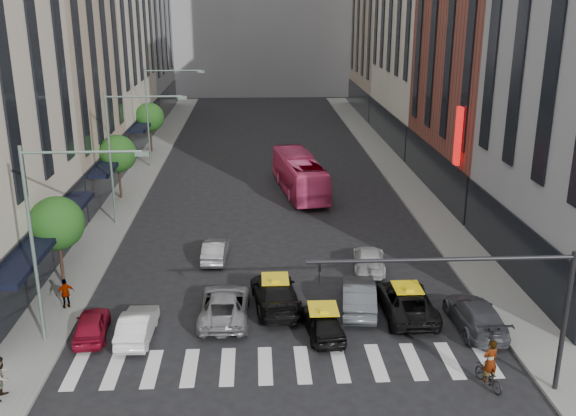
{
  "coord_description": "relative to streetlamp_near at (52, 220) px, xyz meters",
  "views": [
    {
      "loc": [
        -1.28,
        -22.46,
        14.9
      ],
      "look_at": [
        0.47,
        10.91,
        4.0
      ],
      "focal_mm": 40.0,
      "sensor_mm": 36.0,
      "label": 1
    }
  ],
  "objects": [
    {
      "name": "streetlamp_near",
      "position": [
        0.0,
        0.0,
        0.0
      ],
      "size": [
        5.38,
        0.25,
        9.0
      ],
      "color": "gray",
      "rests_on": "sidewalk_left"
    },
    {
      "name": "streetlamp_mid",
      "position": [
        0.0,
        16.0,
        0.0
      ],
      "size": [
        5.38,
        0.25,
        9.0
      ],
      "color": "gray",
      "rests_on": "sidewalk_left"
    },
    {
      "name": "pedestrian_near",
      "position": [
        -1.16,
        -4.43,
        -4.86
      ],
      "size": [
        0.77,
        0.94,
        1.78
      ],
      "primitive_type": "imported",
      "rotation": [
        0.0,
        0.0,
        1.45
      ],
      "color": "gray",
      "rests_on": "sidewalk_left"
    },
    {
      "name": "building_right_d",
      "position": [
        27.04,
        61.0,
        8.1
      ],
      "size": [
        8.0,
        18.0,
        28.0
      ],
      "primitive_type": "cube",
      "color": "tan",
      "rests_on": "ground"
    },
    {
      "name": "building_left_b",
      "position": [
        -6.96,
        24.0,
        6.1
      ],
      "size": [
        8.0,
        16.0,
        24.0
      ],
      "primitive_type": "cube",
      "color": "tan",
      "rests_on": "ground"
    },
    {
      "name": "motorcycle",
      "position": [
        17.99,
        -4.53,
        -5.45
      ],
      "size": [
        1.07,
        1.84,
        0.91
      ],
      "primitive_type": "imported",
      "rotation": [
        0.0,
        0.0,
        3.43
      ],
      "color": "black",
      "rests_on": "ground"
    },
    {
      "name": "building_right_b",
      "position": [
        27.04,
        23.0,
        7.1
      ],
      "size": [
        8.0,
        18.0,
        26.0
      ],
      "primitive_type": "cube",
      "color": "brown",
      "rests_on": "ground"
    },
    {
      "name": "liberty_sign",
      "position": [
        22.64,
        16.0,
        0.1
      ],
      "size": [
        0.3,
        0.7,
        4.0
      ],
      "color": "red",
      "rests_on": "ground"
    },
    {
      "name": "car_white_front",
      "position": [
        3.22,
        0.18,
        -5.25
      ],
      "size": [
        1.48,
        3.99,
        1.3
      ],
      "primitive_type": "imported",
      "rotation": [
        0.0,
        0.0,
        3.11
      ],
      "color": "silver",
      "rests_on": "ground"
    },
    {
      "name": "car_row2_left",
      "position": [
        6.27,
        9.36,
        -5.28
      ],
      "size": [
        1.52,
        3.86,
        1.25
      ],
      "primitive_type": "imported",
      "rotation": [
        0.0,
        0.0,
        3.09
      ],
      "color": "gray",
      "rests_on": "ground"
    },
    {
      "name": "taxi_right",
      "position": [
        16.1,
        1.8,
        -5.18
      ],
      "size": [
        2.43,
        5.23,
        1.45
      ],
      "primitive_type": "imported",
      "rotation": [
        0.0,
        0.0,
        3.14
      ],
      "color": "black",
      "rests_on": "ground"
    },
    {
      "name": "car_grey_mid",
      "position": [
        13.83,
        2.48,
        -5.13
      ],
      "size": [
        2.2,
        4.84,
        1.54
      ],
      "primitive_type": "imported",
      "rotation": [
        0.0,
        0.0,
        3.02
      ],
      "color": "#3F4347",
      "rests_on": "ground"
    },
    {
      "name": "ground",
      "position": [
        10.04,
        -4.0,
        -5.9
      ],
      "size": [
        160.0,
        160.0,
        0.0
      ],
      "primitive_type": "plane",
      "color": "black",
      "rests_on": "ground"
    },
    {
      "name": "tree_far",
      "position": [
        -1.76,
        38.0,
        -2.25
      ],
      "size": [
        2.88,
        2.88,
        4.95
      ],
      "color": "black",
      "rests_on": "sidewalk_left"
    },
    {
      "name": "taxi_center",
      "position": [
        11.77,
        0.01,
        -5.24
      ],
      "size": [
        2.02,
        4.05,
        1.33
      ],
      "primitive_type": "imported",
      "rotation": [
        0.0,
        0.0,
        3.26
      ],
      "color": "black",
      "rests_on": "ground"
    },
    {
      "name": "sidewalk_left",
      "position": [
        -1.46,
        26.0,
        -5.83
      ],
      "size": [
        3.0,
        96.0,
        0.15
      ],
      "primitive_type": "cube",
      "color": "slate",
      "rests_on": "ground"
    },
    {
      "name": "car_grey_curb",
      "position": [
        19.04,
        0.25,
        -5.19
      ],
      "size": [
        2.07,
        4.93,
        1.42
      ],
      "primitive_type": "imported",
      "rotation": [
        0.0,
        0.0,
        3.16
      ],
      "color": "#3F4047",
      "rests_on": "ground"
    },
    {
      "name": "tree_mid",
      "position": [
        -1.76,
        22.0,
        -2.25
      ],
      "size": [
        2.88,
        2.88,
        4.95
      ],
      "color": "black",
      "rests_on": "sidewalk_left"
    },
    {
      "name": "rider",
      "position": [
        17.99,
        -4.53,
        -4.06
      ],
      "size": [
        0.77,
        0.62,
        1.85
      ],
      "primitive_type": "imported",
      "rotation": [
        0.0,
        0.0,
        3.43
      ],
      "color": "gray",
      "rests_on": "motorcycle"
    },
    {
      "name": "bus",
      "position": [
        12.28,
        23.12,
        -4.37
      ],
      "size": [
        4.01,
        11.26,
        3.07
      ],
      "primitive_type": "imported",
      "rotation": [
        0.0,
        0.0,
        3.27
      ],
      "color": "#F74887",
      "rests_on": "ground"
    },
    {
      "name": "traffic_signal",
      "position": [
        17.74,
        -5.0,
        -1.43
      ],
      "size": [
        10.1,
        0.2,
        6.0
      ],
      "color": "black",
      "rests_on": "ground"
    },
    {
      "name": "streetlamp_far",
      "position": [
        0.0,
        32.0,
        0.0
      ],
      "size": [
        5.38,
        0.25,
        9.0
      ],
      "color": "gray",
      "rests_on": "sidewalk_left"
    },
    {
      "name": "car_row2_right",
      "position": [
        15.23,
        7.49,
        -5.28
      ],
      "size": [
        2.29,
        4.49,
        1.25
      ],
      "primitive_type": "imported",
      "rotation": [
        0.0,
        0.0,
        3.01
      ],
      "color": "silver",
      "rests_on": "ground"
    },
    {
      "name": "car_silver",
      "position": [
        7.14,
        1.91,
        -5.19
      ],
      "size": [
        2.47,
        5.19,
        1.43
      ],
      "primitive_type": "imported",
      "rotation": [
        0.0,
        0.0,
        3.12
      ],
      "color": "gray",
      "rests_on": "ground"
    },
    {
      "name": "pedestrian_far",
      "position": [
        -0.81,
        3.17,
        -4.98
      ],
      "size": [
        0.97,
        0.79,
        1.54
      ],
      "primitive_type": "imported",
      "rotation": [
        0.0,
        0.0,
        3.69
      ],
      "color": "gray",
      "rests_on": "sidewalk_left"
    },
    {
      "name": "taxi_left",
      "position": [
        9.66,
        2.97,
        -5.13
      ],
      "size": [
        2.69,
        5.51,
        1.54
      ],
      "primitive_type": "imported",
      "rotation": [
        0.0,
        0.0,
        3.24
      ],
      "color": "black",
      "rests_on": "ground"
    },
    {
      "name": "tree_near",
      "position": [
        -1.76,
        6.0,
        -2.25
      ],
      "size": [
        2.88,
        2.88,
        4.95
      ],
      "color": "black",
      "rests_on": "sidewalk_left"
    },
    {
      "name": "sidewalk_right",
      "position": [
        21.54,
        26.0,
        -5.83
      ],
      "size": [
        3.0,
        96.0,
        0.15
      ],
      "primitive_type": "cube",
      "color": "slate",
      "rests_on": "ground"
    },
    {
      "name": "car_red",
      "position": [
        1.09,
        0.39,
        -5.3
      ],
      "size": [
        1.77,
        3.69,
        1.22
      ],
      "primitive_type": "imported",
      "rotation": [
        0.0,
        0.0,
        3.24
      ],
      "color": "maroon",
      "rests_on": "ground"
    }
  ]
}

